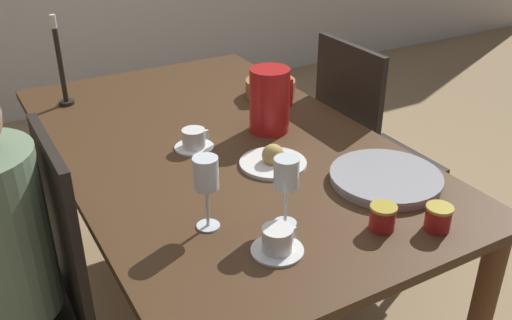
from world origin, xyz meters
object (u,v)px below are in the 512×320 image
Objects in this scene: bread_plate at (273,160)px; chair_person_side at (32,306)px; chair_opposite at (365,152)px; teacup_across at (194,140)px; candlestick_tall at (61,70)px; jam_jar_amber at (438,217)px; teacup_near_person at (278,242)px; serving_tray at (386,178)px; wine_glass_juice at (206,177)px; wine_glass_water at (286,176)px; jam_jar_red at (383,216)px; red_pitcher at (270,100)px; fruit_bowl at (270,86)px.

chair_person_side is at bearing -179.36° from bread_plate.
teacup_across is (-0.79, -0.04, 0.26)m from chair_opposite.
chair_person_side is 2.81× the size of candlestick_tall.
chair_person_side is 7.52× the size of teacup_across.
chair_person_side reaches higher than jam_jar_amber.
chair_opposite is 4.65× the size of bread_plate.
teacup_near_person reaches higher than serving_tray.
wine_glass_juice is 0.61m from jam_jar_amber.
chair_person_side is 1.12m from jam_jar_amber.
chair_person_side is 5.06× the size of wine_glass_water.
jam_jar_red is (0.06, -0.44, 0.02)m from bread_plate.
candlestick_tall is at bearing -21.32° from chair_person_side.
bread_plate reaches higher than serving_tray.
wine_glass_water reaches higher than jam_jar_red.
chair_person_side is 0.99m from red_pitcher.
chair_person_side is 4.87× the size of wine_glass_juice.
teacup_across is 0.83m from jam_jar_amber.
wine_glass_water reaches higher than jam_jar_amber.
wine_glass_water is at bearing -116.95° from red_pitcher.
chair_person_side is at bearing 155.98° from wine_glass_juice.
jam_jar_red is (0.23, -0.67, 0.01)m from teacup_across.
teacup_near_person is 0.65× the size of fruit_bowl.
chair_person_side is at bearing 165.88° from serving_tray.
candlestick_tall reaches higher than wine_glass_water.
jam_jar_red is at bearing -10.08° from teacup_near_person.
jam_jar_amber is 0.35× the size of fruit_bowl.
teacup_near_person is at bearing -131.19° from wine_glass_water.
chair_person_side is at bearing -165.08° from red_pitcher.
teacup_across is at bearing 125.57° from bread_plate.
fruit_bowl is (0.53, 0.91, 0.01)m from teacup_near_person.
red_pitcher is 0.28m from bread_plate.
chair_opposite is at bearing 38.08° from teacup_near_person.
chair_person_side is 0.98m from jam_jar_red.
candlestick_tall is at bearing 111.60° from jam_jar_red.
chair_person_side is 7.52× the size of teacup_near_person.
chair_opposite reaches higher than jam_jar_red.
wine_glass_water is 1.49× the size of teacup_across.
red_pitcher is 3.23× the size of jam_jar_amber.
candlestick_tall is (-0.63, 1.35, 0.10)m from jam_jar_amber.
serving_tray is (0.11, -0.49, -0.10)m from red_pitcher.
teacup_across is 0.64m from serving_tray.
chair_opposite is at bearing 61.12° from jam_jar_amber.
serving_tray is at bearing -95.05° from fruit_bowl.
fruit_bowl reaches higher than jam_jar_red.
jam_jar_amber is (0.41, -0.12, 0.01)m from teacup_near_person.
serving_tray is at bearing -77.63° from red_pitcher.
wine_glass_water reaches higher than teacup_across.
teacup_across is 1.87× the size of jam_jar_red.
chair_opposite is at bearing 23.63° from bread_plate.
jam_jar_red is 0.35× the size of fruit_bowl.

